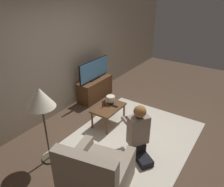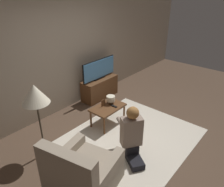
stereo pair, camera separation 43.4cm
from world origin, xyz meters
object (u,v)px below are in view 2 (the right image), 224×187
(floor_lamp, at_px, (35,97))
(table_lamp, at_px, (111,99))
(tv, at_px, (99,69))
(armchair, at_px, (83,174))
(person_kneeling, at_px, (132,133))
(coffee_table, at_px, (108,109))

(floor_lamp, height_order, table_lamp, floor_lamp)
(tv, xyz_separation_m, armchair, (-2.26, -1.81, -0.50))
(table_lamp, bearing_deg, person_kneeling, -122.32)
(armchair, relative_size, table_lamp, 5.82)
(table_lamp, bearing_deg, tv, 55.55)
(armchair, distance_m, table_lamp, 1.86)
(tv, bearing_deg, coffee_table, -128.89)
(coffee_table, height_order, floor_lamp, floor_lamp)
(armchair, bearing_deg, coffee_table, -73.16)
(tv, bearing_deg, person_kneeling, -123.36)
(coffee_table, relative_size, armchair, 0.68)
(tv, height_order, person_kneeling, tv)
(floor_lamp, xyz_separation_m, armchair, (-0.06, -1.06, -0.85))
(coffee_table, height_order, person_kneeling, person_kneeling)
(tv, xyz_separation_m, person_kneeling, (-1.27, -1.93, -0.28))
(floor_lamp, relative_size, table_lamp, 7.48)
(armchair, bearing_deg, floor_lamp, -15.66)
(coffee_table, bearing_deg, person_kneeling, -116.81)
(floor_lamp, bearing_deg, person_kneeling, -52.13)
(armchair, distance_m, person_kneeling, 1.02)
(floor_lamp, distance_m, table_lamp, 1.68)
(tv, height_order, floor_lamp, floor_lamp)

